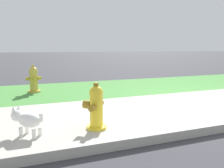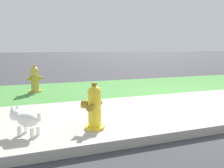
% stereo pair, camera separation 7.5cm
% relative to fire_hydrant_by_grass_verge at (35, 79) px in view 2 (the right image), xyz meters
% --- Properties ---
extents(ground_plane, '(120.00, 120.00, 0.00)m').
position_rel_fire_hydrant_by_grass_verge_xyz_m(ground_plane, '(3.53, -2.54, -0.34)').
color(ground_plane, '#38383D').
extents(sidewalk_pavement, '(18.00, 2.29, 0.01)m').
position_rel_fire_hydrant_by_grass_verge_xyz_m(sidewalk_pavement, '(3.53, -2.54, -0.34)').
color(sidewalk_pavement, '#ADA89E').
rests_on(sidewalk_pavement, ground).
extents(grass_verge, '(18.00, 2.72, 0.01)m').
position_rel_fire_hydrant_by_grass_verge_xyz_m(grass_verge, '(3.53, -0.03, -0.34)').
color(grass_verge, '#47893D').
rests_on(grass_verge, ground).
extents(fire_hydrant_by_grass_verge, '(0.40, 0.37, 0.72)m').
position_rel_fire_hydrant_by_grass_verge_xyz_m(fire_hydrant_by_grass_verge, '(0.00, 0.00, 0.00)').
color(fire_hydrant_by_grass_verge, gold).
rests_on(fire_hydrant_by_grass_verge, ground).
extents(fire_hydrant_far_end, '(0.34, 0.34, 0.67)m').
position_rel_fire_hydrant_by_grass_verge_xyz_m(fire_hydrant_far_end, '(0.81, -3.10, -0.02)').
color(fire_hydrant_far_end, yellow).
rests_on(fire_hydrant_far_end, ground).
extents(small_white_dog, '(0.43, 0.40, 0.40)m').
position_rel_fire_hydrant_by_grass_verge_xyz_m(small_white_dog, '(-0.11, -3.04, -0.12)').
color(small_white_dog, white).
rests_on(small_white_dog, ground).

